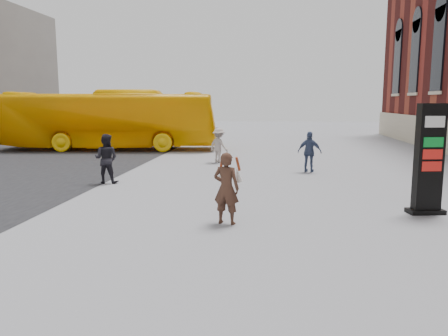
# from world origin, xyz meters

# --- Properties ---
(ground) EXTENTS (100.00, 100.00, 0.00)m
(ground) POSITION_xyz_m (0.00, 0.00, 0.00)
(ground) COLOR #9E9EA3
(info_pylon) EXTENTS (0.91, 0.57, 2.64)m
(info_pylon) POSITION_xyz_m (4.24, 1.12, 1.32)
(info_pylon) COLOR black
(info_pylon) RESTS_ON ground
(woman) EXTENTS (0.69, 0.65, 1.60)m
(woman) POSITION_xyz_m (-0.46, -0.30, 0.82)
(woman) COLOR #382218
(woman) RESTS_ON ground
(bus) EXTENTS (12.10, 4.02, 3.31)m
(bus) POSITION_xyz_m (-8.55, 14.00, 1.65)
(bus) COLOR #FCBB05
(bus) RESTS_ON road
(pedestrian_a) EXTENTS (0.81, 0.64, 1.63)m
(pedestrian_a) POSITION_xyz_m (-4.92, 4.11, 0.81)
(pedestrian_a) COLOR black
(pedestrian_a) RESTS_ON ground
(pedestrian_b) EXTENTS (1.13, 1.04, 1.52)m
(pedestrian_b) POSITION_xyz_m (-1.83, 9.40, 0.76)
(pedestrian_b) COLOR #9F9289
(pedestrian_b) RESTS_ON ground
(pedestrian_c) EXTENTS (0.98, 0.62, 1.55)m
(pedestrian_c) POSITION_xyz_m (1.94, 7.15, 0.78)
(pedestrian_c) COLOR #3A4768
(pedestrian_c) RESTS_ON ground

